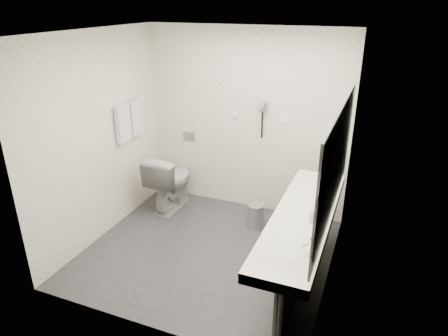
% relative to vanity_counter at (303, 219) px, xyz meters
% --- Properties ---
extents(floor, '(2.80, 2.80, 0.00)m').
position_rel_vanity_counter_xyz_m(floor, '(-1.12, 0.20, -0.80)').
color(floor, '#2E2F34').
rests_on(floor, ground).
extents(ceiling, '(2.80, 2.80, 0.00)m').
position_rel_vanity_counter_xyz_m(ceiling, '(-1.12, 0.20, 1.70)').
color(ceiling, white).
rests_on(ceiling, wall_back).
extents(wall_back, '(2.80, 0.00, 2.80)m').
position_rel_vanity_counter_xyz_m(wall_back, '(-1.12, 1.50, 0.45)').
color(wall_back, white).
rests_on(wall_back, floor).
extents(wall_front, '(2.80, 0.00, 2.80)m').
position_rel_vanity_counter_xyz_m(wall_front, '(-1.12, -1.10, 0.45)').
color(wall_front, white).
rests_on(wall_front, floor).
extents(wall_left, '(0.00, 2.60, 2.60)m').
position_rel_vanity_counter_xyz_m(wall_left, '(-2.52, 0.20, 0.45)').
color(wall_left, white).
rests_on(wall_left, floor).
extents(wall_right, '(0.00, 2.60, 2.60)m').
position_rel_vanity_counter_xyz_m(wall_right, '(0.27, 0.20, 0.45)').
color(wall_right, white).
rests_on(wall_right, floor).
extents(vanity_counter, '(0.55, 2.20, 0.10)m').
position_rel_vanity_counter_xyz_m(vanity_counter, '(0.00, 0.00, 0.00)').
color(vanity_counter, white).
rests_on(vanity_counter, floor).
extents(vanity_panel, '(0.03, 2.15, 0.75)m').
position_rel_vanity_counter_xyz_m(vanity_panel, '(0.02, 0.00, -0.42)').
color(vanity_panel, gray).
rests_on(vanity_panel, floor).
extents(vanity_post_near, '(0.06, 0.06, 0.75)m').
position_rel_vanity_counter_xyz_m(vanity_post_near, '(0.05, -1.04, -0.42)').
color(vanity_post_near, silver).
rests_on(vanity_post_near, floor).
extents(vanity_post_far, '(0.06, 0.06, 0.75)m').
position_rel_vanity_counter_xyz_m(vanity_post_far, '(0.05, 1.04, -0.42)').
color(vanity_post_far, silver).
rests_on(vanity_post_far, floor).
extents(mirror, '(0.02, 2.20, 1.05)m').
position_rel_vanity_counter_xyz_m(mirror, '(0.26, 0.00, 0.65)').
color(mirror, '#B2BCC6').
rests_on(mirror, wall_right).
extents(basin_near, '(0.40, 0.31, 0.05)m').
position_rel_vanity_counter_xyz_m(basin_near, '(0.00, -0.65, 0.04)').
color(basin_near, white).
rests_on(basin_near, vanity_counter).
extents(basin_far, '(0.40, 0.31, 0.05)m').
position_rel_vanity_counter_xyz_m(basin_far, '(0.00, 0.65, 0.04)').
color(basin_far, white).
rests_on(basin_far, vanity_counter).
extents(faucet_near, '(0.04, 0.04, 0.15)m').
position_rel_vanity_counter_xyz_m(faucet_near, '(0.19, -0.65, 0.12)').
color(faucet_near, silver).
rests_on(faucet_near, vanity_counter).
extents(faucet_far, '(0.04, 0.04, 0.15)m').
position_rel_vanity_counter_xyz_m(faucet_far, '(0.19, 0.65, 0.12)').
color(faucet_far, silver).
rests_on(faucet_far, vanity_counter).
extents(soap_bottle_a, '(0.07, 0.07, 0.11)m').
position_rel_vanity_counter_xyz_m(soap_bottle_a, '(0.14, -0.02, 0.10)').
color(soap_bottle_a, beige).
rests_on(soap_bottle_a, vanity_counter).
extents(soap_bottle_c, '(0.06, 0.06, 0.13)m').
position_rel_vanity_counter_xyz_m(soap_bottle_c, '(0.10, -0.12, 0.12)').
color(soap_bottle_c, beige).
rests_on(soap_bottle_c, vanity_counter).
extents(glass_left, '(0.08, 0.08, 0.12)m').
position_rel_vanity_counter_xyz_m(glass_left, '(0.13, 0.19, 0.11)').
color(glass_left, silver).
rests_on(glass_left, vanity_counter).
extents(glass_right, '(0.07, 0.07, 0.11)m').
position_rel_vanity_counter_xyz_m(glass_right, '(0.18, 0.26, 0.10)').
color(glass_right, silver).
rests_on(glass_right, vanity_counter).
extents(toilet, '(0.48, 0.82, 0.82)m').
position_rel_vanity_counter_xyz_m(toilet, '(-2.07, 1.03, -0.39)').
color(toilet, white).
rests_on(toilet, floor).
extents(flush_plate, '(0.18, 0.02, 0.12)m').
position_rel_vanity_counter_xyz_m(flush_plate, '(-1.98, 1.49, 0.15)').
color(flush_plate, '#B2B5BA').
rests_on(flush_plate, wall_back).
extents(pedal_bin, '(0.27, 0.27, 0.31)m').
position_rel_vanity_counter_xyz_m(pedal_bin, '(-0.77, 0.96, -0.64)').
color(pedal_bin, '#B2B5BA').
rests_on(pedal_bin, floor).
extents(bin_lid, '(0.22, 0.22, 0.02)m').
position_rel_vanity_counter_xyz_m(bin_lid, '(-0.77, 0.96, -0.48)').
color(bin_lid, '#B2B5BA').
rests_on(bin_lid, pedal_bin).
extents(towel_rail, '(0.02, 0.62, 0.02)m').
position_rel_vanity_counter_xyz_m(towel_rail, '(-2.47, 0.75, 0.75)').
color(towel_rail, silver).
rests_on(towel_rail, wall_left).
extents(towel_near, '(0.07, 0.24, 0.48)m').
position_rel_vanity_counter_xyz_m(towel_near, '(-2.46, 0.61, 0.53)').
color(towel_near, silver).
rests_on(towel_near, towel_rail).
extents(towel_far, '(0.07, 0.24, 0.48)m').
position_rel_vanity_counter_xyz_m(towel_far, '(-2.46, 0.89, 0.53)').
color(towel_far, silver).
rests_on(towel_far, towel_rail).
extents(dryer_cradle, '(0.10, 0.04, 0.14)m').
position_rel_vanity_counter_xyz_m(dryer_cradle, '(-0.88, 1.47, 0.70)').
color(dryer_cradle, gray).
rests_on(dryer_cradle, wall_back).
extents(dryer_barrel, '(0.08, 0.14, 0.08)m').
position_rel_vanity_counter_xyz_m(dryer_barrel, '(-0.88, 1.40, 0.73)').
color(dryer_barrel, gray).
rests_on(dryer_barrel, dryer_cradle).
extents(dryer_cord, '(0.02, 0.02, 0.35)m').
position_rel_vanity_counter_xyz_m(dryer_cord, '(-0.88, 1.46, 0.45)').
color(dryer_cord, black).
rests_on(dryer_cord, dryer_cradle).
extents(switch_plate_a, '(0.09, 0.02, 0.09)m').
position_rel_vanity_counter_xyz_m(switch_plate_a, '(-1.27, 1.49, 0.55)').
color(switch_plate_a, white).
rests_on(switch_plate_a, wall_back).
extents(switch_plate_b, '(0.09, 0.02, 0.09)m').
position_rel_vanity_counter_xyz_m(switch_plate_b, '(-0.57, 1.49, 0.55)').
color(switch_plate_b, white).
rests_on(switch_plate_b, wall_back).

